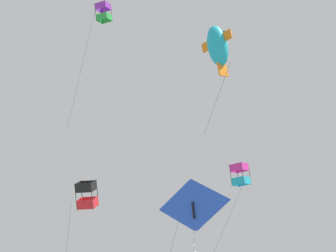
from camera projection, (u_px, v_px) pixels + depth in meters
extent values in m
pyramid|color=blue|center=(194.00, 206.00, 24.35)|extent=(3.11, 1.07, 1.97)
cube|color=black|center=(196.00, 210.00, 24.43)|extent=(0.25, 0.88, 1.01)
cube|color=black|center=(192.00, 190.00, 24.58)|extent=(0.77, 0.25, 0.21)
cylinder|color=#47474C|center=(196.00, 228.00, 23.99)|extent=(0.03, 0.02, 0.34)
cube|color=white|center=(196.00, 231.00, 23.92)|extent=(0.16, 0.09, 0.06)
cylinder|color=#47474C|center=(195.00, 235.00, 23.92)|extent=(0.03, 0.18, 0.35)
cube|color=white|center=(194.00, 238.00, 23.91)|extent=(0.17, 0.08, 0.06)
cylinder|color=#47474C|center=(194.00, 242.00, 23.83)|extent=(0.04, 0.04, 0.34)
cube|color=white|center=(194.00, 245.00, 23.74)|extent=(0.09, 0.16, 0.06)
cylinder|color=#47474C|center=(195.00, 248.00, 23.69)|extent=(0.06, 0.03, 0.34)
cube|color=white|center=(195.00, 252.00, 23.63)|extent=(0.04, 0.17, 0.06)
cube|color=#DB2D93|center=(243.00, 168.00, 29.41)|extent=(0.87, 0.19, 0.46)
cube|color=#DB2D93|center=(236.00, 167.00, 28.75)|extent=(0.87, 0.19, 0.46)
cube|color=#DB2D93|center=(233.00, 169.00, 29.33)|extent=(0.13, 0.93, 0.59)
cube|color=#DB2D93|center=(245.00, 166.00, 28.83)|extent=(0.13, 0.93, 0.59)
cube|color=#1EB2C6|center=(245.00, 182.00, 29.17)|extent=(0.87, 0.19, 0.46)
cube|color=#1EB2C6|center=(238.00, 181.00, 28.51)|extent=(0.87, 0.19, 0.46)
cube|color=#1EB2C6|center=(235.00, 183.00, 29.09)|extent=(0.13, 0.93, 0.59)
cube|color=#1EB2C6|center=(247.00, 180.00, 28.59)|extent=(0.13, 0.93, 0.59)
cylinder|color=#332D28|center=(238.00, 176.00, 29.54)|extent=(0.06, 0.25, 1.38)
cylinder|color=#332D28|center=(250.00, 174.00, 29.04)|extent=(0.06, 0.25, 1.38)
cylinder|color=#332D28|center=(231.00, 175.00, 28.88)|extent=(0.06, 0.25, 1.38)
cylinder|color=#332D28|center=(243.00, 173.00, 28.37)|extent=(0.06, 0.25, 1.38)
cylinder|color=#47474C|center=(228.00, 220.00, 26.78)|extent=(3.21, 0.02, 4.86)
cube|color=purple|center=(106.00, 9.00, 29.12)|extent=(0.73, 0.39, 0.38)
cube|color=purple|center=(100.00, 5.00, 28.45)|extent=(0.73, 0.39, 0.38)
cube|color=purple|center=(98.00, 8.00, 28.92)|extent=(0.32, 0.76, 0.58)
cube|color=purple|center=(108.00, 5.00, 28.65)|extent=(0.32, 0.76, 0.58)
cube|color=green|center=(107.00, 20.00, 29.02)|extent=(0.73, 0.39, 0.38)
cube|color=green|center=(101.00, 16.00, 28.35)|extent=(0.73, 0.39, 0.38)
cube|color=green|center=(99.00, 19.00, 28.83)|extent=(0.32, 0.76, 0.58)
cube|color=green|center=(109.00, 16.00, 28.55)|extent=(0.32, 0.76, 0.58)
cylinder|color=#332D28|center=(102.00, 16.00, 29.21)|extent=(0.16, 0.36, 1.13)
cylinder|color=#332D28|center=(112.00, 13.00, 28.93)|extent=(0.16, 0.36, 1.13)
cylinder|color=#332D28|center=(95.00, 12.00, 28.54)|extent=(0.16, 0.36, 1.13)
cylinder|color=#332D28|center=(106.00, 9.00, 28.27)|extent=(0.16, 0.36, 1.13)
cylinder|color=#47474C|center=(82.00, 65.00, 26.53)|extent=(2.51, 0.32, 7.29)
cube|color=black|center=(89.00, 185.00, 23.80)|extent=(0.83, 0.67, 0.42)
cube|color=black|center=(83.00, 188.00, 22.96)|extent=(0.83, 0.67, 0.42)
cube|color=black|center=(78.00, 187.00, 23.45)|extent=(0.57, 0.81, 0.79)
cube|color=black|center=(94.00, 186.00, 23.31)|extent=(0.57, 0.81, 0.79)
cube|color=red|center=(90.00, 201.00, 23.85)|extent=(0.83, 0.67, 0.42)
cube|color=red|center=(85.00, 205.00, 23.01)|extent=(0.83, 0.67, 0.42)
cube|color=red|center=(80.00, 203.00, 23.50)|extent=(0.57, 0.81, 0.79)
cube|color=red|center=(96.00, 203.00, 23.36)|extent=(0.57, 0.81, 0.79)
cylinder|color=#332D28|center=(82.00, 193.00, 23.89)|extent=(0.40, 0.55, 1.23)
cylinder|color=#332D28|center=(97.00, 192.00, 23.75)|extent=(0.40, 0.55, 1.23)
cylinder|color=#332D28|center=(76.00, 197.00, 23.06)|extent=(0.40, 0.55, 1.23)
cylinder|color=#332D28|center=(92.00, 196.00, 22.91)|extent=(0.40, 0.55, 1.23)
ellipsoid|color=#1EB2C6|center=(218.00, 46.00, 21.00)|extent=(1.00, 1.31, 2.13)
cube|color=orange|center=(208.00, 46.00, 21.39)|extent=(0.71, 0.18, 0.44)
cube|color=orange|center=(225.00, 36.00, 20.71)|extent=(0.71, 0.18, 0.44)
cube|color=orange|center=(223.00, 70.00, 20.73)|extent=(0.08, 0.75, 0.75)
sphere|color=black|center=(216.00, 37.00, 21.59)|extent=(0.16, 0.19, 0.19)
sphere|color=black|center=(224.00, 32.00, 21.23)|extent=(0.16, 0.19, 0.19)
cylinder|color=#47474C|center=(217.00, 98.00, 19.55)|extent=(1.41, 0.28, 3.06)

